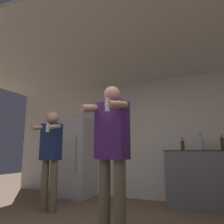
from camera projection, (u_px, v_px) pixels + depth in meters
wall_back at (148, 138)px, 4.72m from camera, size 7.00×0.06×2.55m
ceiling_slab at (124, 54)px, 3.63m from camera, size 7.00×3.38×0.05m
refrigerator at (76, 158)px, 4.90m from camera, size 0.75×0.75×1.69m
counter at (212, 179)px, 3.81m from camera, size 1.55×0.63×1.00m
bottle_tall_gin at (201, 143)px, 4.00m from camera, size 0.08×0.08×0.31m
bottle_clear_vodka at (183, 145)px, 4.12m from camera, size 0.07×0.07×0.25m
bottle_green_wine at (222, 144)px, 3.86m from camera, size 0.07×0.07×0.28m
person_woman_foreground at (112, 149)px, 2.52m from camera, size 0.51×0.52×1.76m
person_man_side at (50, 151)px, 3.76m from camera, size 0.39×0.43×1.68m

